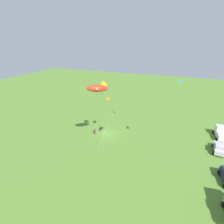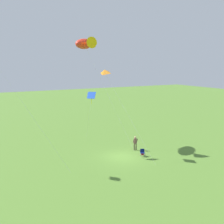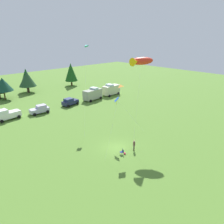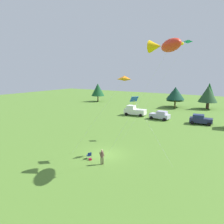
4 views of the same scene
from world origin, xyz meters
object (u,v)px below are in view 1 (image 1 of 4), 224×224
kite_large_fish (98,88)px  kite_diamond_blue (113,113)px  backpack_on_grass (99,130)px  kite_delta_teal (181,81)px  folding_chair (101,129)px  kite_delta_orange (109,98)px  truck_white_pickup (221,133)px  car_silver_compact (219,148)px  person_kite_flyer (95,130)px

kite_large_fish → kite_diamond_blue: (-4.07, 1.11, -6.12)m
backpack_on_grass → kite_diamond_blue: kite_diamond_blue is taller
kite_large_fish → kite_delta_teal: 13.18m
folding_chair → kite_delta_orange: bearing=-104.3°
folding_chair → kite_diamond_blue: size_ratio=0.11×
truck_white_pickup → car_silver_compact: truck_white_pickup is taller
person_kite_flyer → kite_delta_teal: size_ratio=0.12×
truck_white_pickup → kite_delta_teal: (13.75, -9.89, 13.62)m
kite_delta_teal → person_kite_flyer: bearing=-104.2°
person_kite_flyer → folding_chair: size_ratio=2.12×
backpack_on_grass → car_silver_compact: 25.54m
car_silver_compact → kite_diamond_blue: kite_diamond_blue is taller
backpack_on_grass → car_silver_compact: bearing=92.0°
car_silver_compact → folding_chair: bearing=-84.3°
kite_diamond_blue → person_kite_flyer: bearing=-105.3°
car_silver_compact → kite_delta_teal: (7.03, -8.74, 13.77)m
kite_large_fish → backpack_on_grass: bearing=-152.6°
truck_white_pickup → car_silver_compact: (6.73, -1.15, -0.15)m
kite_large_fish → kite_delta_teal: kite_delta_teal is taller
car_silver_compact → kite_delta_teal: size_ratio=0.29×
person_kite_flyer → backpack_on_grass: size_ratio=5.44×
backpack_on_grass → truck_white_pickup: truck_white_pickup is taller
folding_chair → backpack_on_grass: size_ratio=2.56×
backpack_on_grass → car_silver_compact: (-0.90, 25.51, 0.84)m
truck_white_pickup → kite_delta_teal: kite_delta_teal is taller
kite_large_fish → kite_diamond_blue: kite_large_fish is taller
kite_diamond_blue → kite_delta_teal: 14.64m
backpack_on_grass → kite_delta_orange: bearing=55.7°
car_silver_compact → kite_delta_teal: 17.76m
folding_chair → kite_large_fish: 14.90m
kite_delta_orange → kite_large_fish: bearing=2.4°
backpack_on_grass → kite_delta_teal: size_ratio=0.02×
truck_white_pickup → kite_diamond_blue: bearing=112.5°
car_silver_compact → kite_large_fish: 26.06m
folding_chair → kite_delta_orange: (2.76, 3.35, 8.96)m
folding_chair → kite_large_fish: (7.61, 3.55, 12.30)m
truck_white_pickup → person_kite_flyer: bearing=105.4°
kite_large_fish → kite_diamond_blue: size_ratio=1.88×
person_kite_flyer → kite_large_fish: (5.46, 3.99, 11.77)m
backpack_on_grass → kite_large_fish: size_ratio=0.02×
folding_chair → kite_diamond_blue: 8.52m
car_silver_compact → kite_delta_orange: size_ratio=0.44×
folding_chair → kite_large_fish: size_ratio=0.06×
truck_white_pickup → kite_diamond_blue: (10.85, -21.76, 5.57)m
kite_diamond_blue → kite_delta_teal: kite_delta_teal is taller
folding_chair → kite_delta_orange: 9.96m
person_kite_flyer → car_silver_compact: bearing=-54.2°
kite_delta_teal → folding_chair: bearing=-111.3°
person_kite_flyer → car_silver_compact: car_silver_compact is taller
kite_large_fish → kite_diamond_blue: 7.43m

